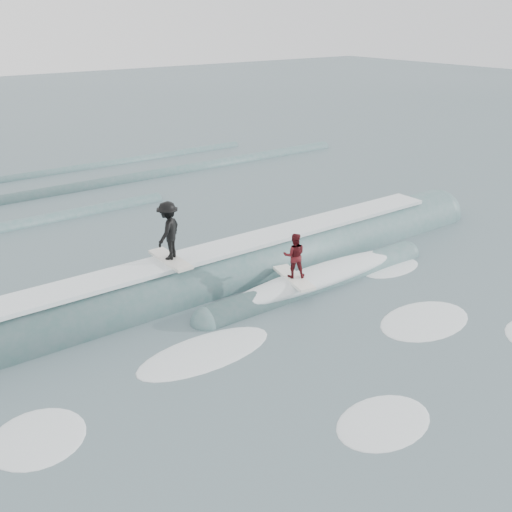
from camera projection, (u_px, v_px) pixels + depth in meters
ground at (319, 324)px, 17.18m from camera, size 160.00×160.00×0.00m
breaking_wave at (248, 275)px, 20.25m from camera, size 24.09×3.98×2.39m
surfer_black at (169, 232)px, 18.00m from camera, size 1.39×2.01×1.99m
surfer_red at (294, 259)px, 18.57m from camera, size 0.94×2.07×1.62m
whitewater at (351, 350)px, 15.86m from camera, size 15.87×7.67×0.10m
far_swells at (89, 190)px, 30.07m from camera, size 36.79×8.65×0.80m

